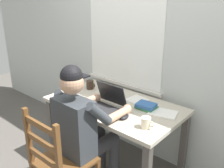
% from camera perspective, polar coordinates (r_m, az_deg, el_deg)
% --- Properties ---
extents(ground_plane, '(8.00, 8.00, 0.00)m').
position_cam_1_polar(ground_plane, '(2.87, 0.47, -17.98)').
color(ground_plane, '#56514C').
extents(back_wall, '(6.00, 0.08, 2.60)m').
position_cam_1_polar(back_wall, '(2.66, 7.02, 9.79)').
color(back_wall, beige).
rests_on(back_wall, ground).
extents(desk, '(1.34, 0.76, 0.74)m').
position_cam_1_polar(desk, '(2.52, 0.52, -6.47)').
color(desk, '#BCB29E').
rests_on(desk, ground).
extents(seated_person, '(0.50, 0.60, 1.26)m').
position_cam_1_polar(seated_person, '(2.18, -6.40, -9.44)').
color(seated_person, '#33383D').
rests_on(seated_person, ground).
extents(wooden_chair, '(0.42, 0.42, 0.96)m').
position_cam_1_polar(wooden_chair, '(2.16, -11.89, -17.31)').
color(wooden_chair, brown).
rests_on(wooden_chair, ground).
extents(laptop, '(0.33, 0.30, 0.23)m').
position_cam_1_polar(laptop, '(2.35, -1.58, -4.37)').
color(laptop, black).
rests_on(laptop, desk).
extents(computer_mouse, '(0.06, 0.10, 0.03)m').
position_cam_1_polar(computer_mouse, '(2.18, 2.82, -7.55)').
color(computer_mouse, black).
rests_on(computer_mouse, desk).
extents(coffee_mug_white, '(0.12, 0.08, 0.09)m').
position_cam_1_polar(coffee_mug_white, '(2.05, 7.79, -8.75)').
color(coffee_mug_white, beige).
rests_on(coffee_mug_white, desk).
extents(coffee_mug_dark, '(0.12, 0.08, 0.10)m').
position_cam_1_polar(coffee_mug_dark, '(2.83, -5.00, -0.16)').
color(coffee_mug_dark, '#38281E').
rests_on(coffee_mug_dark, desk).
extents(book_stack_main, '(0.19, 0.16, 0.06)m').
position_cam_1_polar(book_stack_main, '(2.38, 7.83, -5.02)').
color(book_stack_main, '#38844C').
rests_on(book_stack_main, desk).
extents(paper_pile_near_laptop, '(0.20, 0.21, 0.01)m').
position_cam_1_polar(paper_pile_near_laptop, '(2.56, 5.71, -3.58)').
color(paper_pile_near_laptop, white).
rests_on(paper_pile_near_laptop, desk).
extents(paper_pile_back_corner, '(0.28, 0.23, 0.01)m').
position_cam_1_polar(paper_pile_back_corner, '(2.32, 11.55, -6.51)').
color(paper_pile_back_corner, white).
rests_on(paper_pile_back_corner, desk).
extents(landscape_photo_print, '(0.14, 0.11, 0.00)m').
position_cam_1_polar(landscape_photo_print, '(2.70, -0.60, -2.26)').
color(landscape_photo_print, teal).
rests_on(landscape_photo_print, desk).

